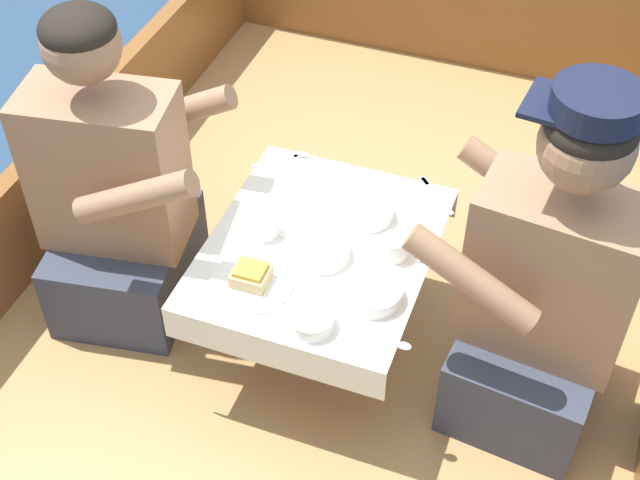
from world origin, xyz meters
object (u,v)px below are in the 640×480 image
object	(u,v)px
coffee_cup_port	(396,247)
coffee_cup_starboard	(264,226)
person_port	(116,198)
person_starboard	(545,293)
sandwich	(251,275)

from	to	relation	value
coffee_cup_port	coffee_cup_starboard	distance (m)	0.36
person_port	person_starboard	distance (m)	1.18
person_starboard	coffee_cup_starboard	distance (m)	0.75
sandwich	person_port	bearing A→B (deg)	162.23
coffee_cup_port	sandwich	bearing A→B (deg)	-144.81
person_port	coffee_cup_port	bearing A→B (deg)	-4.42
sandwich	coffee_cup_port	bearing A→B (deg)	35.19
person_port	coffee_cup_port	distance (m)	0.79
person_port	coffee_cup_port	xyz separation A→B (m)	(0.79, 0.07, 0.02)
person_starboard	person_port	bearing A→B (deg)	7.92
person_starboard	coffee_cup_starboard	world-z (taller)	person_starboard
sandwich	coffee_cup_starboard	world-z (taller)	sandwich
person_port	sandwich	xyz separation A→B (m)	(0.48, -0.15, 0.02)
person_port	coffee_cup_port	world-z (taller)	person_port
person_port	person_starboard	bearing A→B (deg)	-7.72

